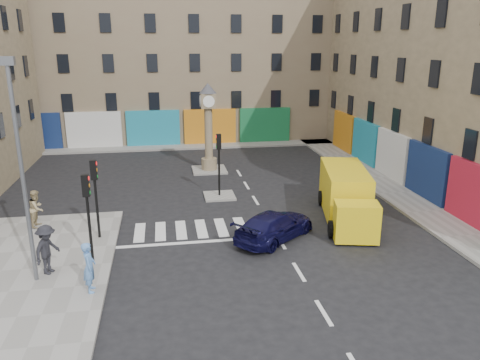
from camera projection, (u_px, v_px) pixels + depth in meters
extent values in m
plane|color=black|center=(286.00, 251.00, 20.73)|extent=(120.00, 120.00, 0.00)
cube|color=gray|center=(9.00, 293.00, 17.09)|extent=(7.00, 16.00, 0.15)
cube|color=gray|center=(373.00, 178.00, 31.53)|extent=(2.60, 30.00, 0.15)
cube|color=gray|center=(177.00, 147.00, 41.08)|extent=(32.00, 2.40, 0.15)
cube|color=gray|center=(219.00, 196.00, 27.96)|extent=(1.80, 1.80, 0.12)
cube|color=gray|center=(209.00, 170.00, 33.64)|extent=(2.40, 2.40, 0.12)
cube|color=#927F60|center=(475.00, 56.00, 30.27)|extent=(10.00, 30.00, 16.00)
cube|color=#7C6D52|center=(172.00, 46.00, 44.18)|extent=(32.00, 10.00, 17.00)
cylinder|color=black|center=(90.00, 229.00, 19.17)|extent=(0.12, 0.12, 2.80)
cube|color=black|center=(86.00, 186.00, 18.65)|extent=(0.28, 0.22, 0.90)
cylinder|color=black|center=(97.00, 209.00, 21.45)|extent=(0.12, 0.12, 2.80)
cube|color=black|center=(94.00, 170.00, 20.92)|extent=(0.28, 0.22, 0.90)
cylinder|color=black|center=(219.00, 172.00, 27.55)|extent=(0.12, 0.12, 2.80)
cube|color=black|center=(219.00, 142.00, 27.02)|extent=(0.28, 0.22, 0.90)
cylinder|color=#595B60|center=(23.00, 180.00, 16.81)|extent=(0.16, 0.16, 8.00)
cube|color=#595B60|center=(7.00, 61.00, 15.64)|extent=(0.50, 0.25, 0.30)
cylinder|color=#927F60|center=(209.00, 164.00, 33.51)|extent=(1.10, 1.10, 0.80)
cylinder|color=#927F60|center=(209.00, 133.00, 32.89)|extent=(0.56, 0.56, 3.60)
cube|color=#927F60|center=(208.00, 101.00, 32.23)|extent=(1.00, 1.00, 1.00)
cylinder|color=white|center=(209.00, 102.00, 31.74)|extent=(0.80, 0.06, 0.80)
cone|color=#333338|center=(208.00, 88.00, 31.99)|extent=(1.20, 1.20, 0.70)
imported|color=black|center=(275.00, 226.00, 21.82)|extent=(4.70, 4.42, 1.33)
cube|color=yellow|center=(344.00, 190.00, 24.95)|extent=(3.17, 5.36, 2.40)
cube|color=yellow|center=(356.00, 222.00, 21.43)|extent=(2.22, 1.67, 1.78)
cube|color=black|center=(357.00, 213.00, 21.26)|extent=(1.94, 1.32, 0.73)
cylinder|color=black|center=(331.00, 229.00, 22.06)|extent=(0.44, 0.87, 0.84)
cylinder|color=black|center=(376.00, 230.00, 21.93)|extent=(0.44, 0.87, 0.84)
cylinder|color=black|center=(321.00, 198.00, 26.46)|extent=(0.44, 0.87, 0.84)
cylinder|color=black|center=(359.00, 199.00, 26.34)|extent=(0.44, 0.87, 0.84)
imported|color=#5686C5|center=(89.00, 267.00, 16.87)|extent=(0.51, 0.73, 1.91)
imported|color=tan|center=(37.00, 208.00, 22.91)|extent=(0.82, 0.99, 1.85)
imported|color=black|center=(47.00, 249.00, 18.18)|extent=(1.21, 1.49, 2.01)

